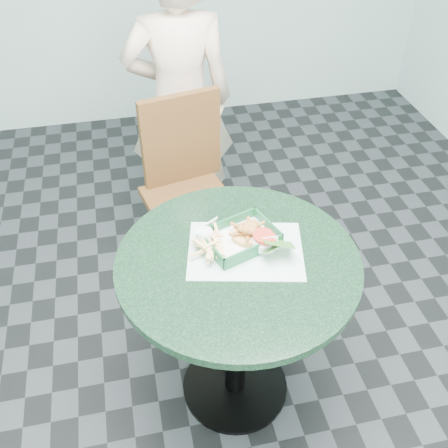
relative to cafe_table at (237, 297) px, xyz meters
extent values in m
cube|color=#303335|center=(0.00, 0.00, -0.58)|extent=(4.00, 5.00, 0.02)
cylinder|color=black|center=(0.00, 0.00, -0.57)|extent=(0.45, 0.45, 0.02)
cylinder|color=black|center=(0.00, 0.00, -0.20)|extent=(0.08, 0.08, 0.70)
cylinder|color=#374F44|center=(0.00, 0.00, 0.15)|extent=(0.84, 0.84, 0.03)
cube|color=brown|center=(-0.06, 0.75, -0.13)|extent=(0.39, 0.39, 0.04)
cube|color=brown|center=(-0.06, 0.93, 0.12)|extent=(0.39, 0.04, 0.46)
cube|color=brown|center=(-0.22, 0.58, -0.37)|extent=(0.04, 0.04, 0.43)
cube|color=brown|center=(0.11, 0.58, -0.37)|extent=(0.04, 0.04, 0.43)
cube|color=brown|center=(-0.22, 0.92, -0.37)|extent=(0.04, 0.04, 0.43)
cube|color=brown|center=(0.11, 0.92, -0.37)|extent=(0.04, 0.04, 0.43)
imported|color=beige|center=(-0.02, 1.19, 0.19)|extent=(0.58, 0.39, 1.53)
cube|color=silver|center=(0.04, 0.04, 0.17)|extent=(0.45, 0.38, 0.00)
cube|color=#15552E|center=(0.03, 0.08, 0.18)|extent=(0.24, 0.18, 0.01)
cube|color=white|center=(0.03, 0.08, 0.18)|extent=(0.23, 0.17, 0.00)
cube|color=#15552E|center=(0.03, 0.16, 0.20)|extent=(0.24, 0.01, 0.04)
cube|color=#15552E|center=(0.03, -0.01, 0.20)|extent=(0.24, 0.01, 0.04)
cube|color=#15552E|center=(0.14, 0.08, 0.20)|extent=(0.01, 0.18, 0.04)
cube|color=#15552E|center=(-0.09, 0.08, 0.20)|extent=(0.01, 0.18, 0.04)
cylinder|color=tan|center=(0.06, 0.08, 0.20)|extent=(0.11, 0.11, 0.02)
cylinder|color=white|center=(-0.08, 0.14, 0.22)|extent=(0.06, 0.06, 0.03)
cylinder|color=silver|center=(-0.08, 0.14, 0.23)|extent=(0.05, 0.05, 0.00)
cylinder|color=silver|center=(0.08, 0.01, 0.20)|extent=(0.09, 0.09, 0.03)
torus|color=white|center=(0.08, 0.01, 0.22)|extent=(0.08, 0.08, 0.01)
cylinder|color=red|center=(0.08, 0.01, 0.23)|extent=(0.07, 0.07, 0.01)
camera|label=1|loc=(-0.32, -1.24, 1.43)|focal=42.00mm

